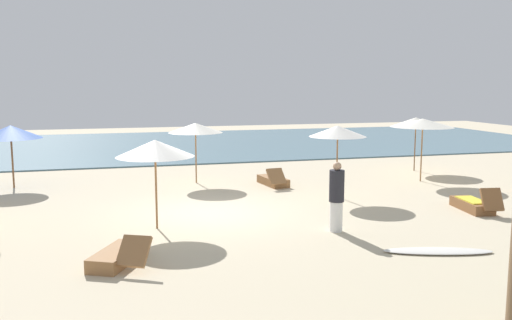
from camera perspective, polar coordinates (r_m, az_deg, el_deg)
The scene contains 13 objects.
ground_plane at distance 15.38m, azimuth -4.82°, elevation -5.50°, with size 60.00×60.00×0.00m, color beige.
ocean_water at distance 32.02m, azimuth -10.44°, elevation 1.52°, with size 48.00×16.00×0.06m, color slate.
umbrella_0 at distance 20.82m, azimuth 16.84°, elevation 3.68°, with size 2.20×2.20×2.29m.
umbrella_3 at distance 13.63m, azimuth -10.38°, elevation 1.19°, with size 1.91×1.91×2.21m.
umbrella_4 at distance 19.74m, azimuth -6.27°, elevation 3.31°, with size 1.93×1.93×2.16m.
umbrella_5 at distance 17.34m, azimuth 8.43°, elevation 2.96°, with size 1.79×1.79×2.26m.
umbrella_6 at distance 23.29m, azimuth 16.19°, elevation 3.77°, with size 2.05×2.05×2.18m.
umbrella_7 at distance 20.48m, azimuth -24.01°, elevation 2.66°, with size 2.05×2.05×2.15m.
lounger_0 at distance 19.39m, azimuth 1.80°, elevation -2.13°, with size 0.82×1.76×0.68m.
lounger_1 at distance 16.75m, azimuth 21.57°, elevation -4.29°, with size 0.80×1.69×0.75m.
lounger_3 at distance 11.45m, azimuth -14.04°, elevation -9.60°, with size 1.29×1.78×0.67m.
person_0 at distance 13.47m, azimuth 8.32°, elevation -3.79°, with size 0.39×0.39×1.70m.
surfboard at distance 12.50m, azimuth 18.27°, elevation -8.92°, with size 2.38×1.17×0.07m.
Camera 1 is at (-2.72, -14.71, 3.59)m, focal length 38.73 mm.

